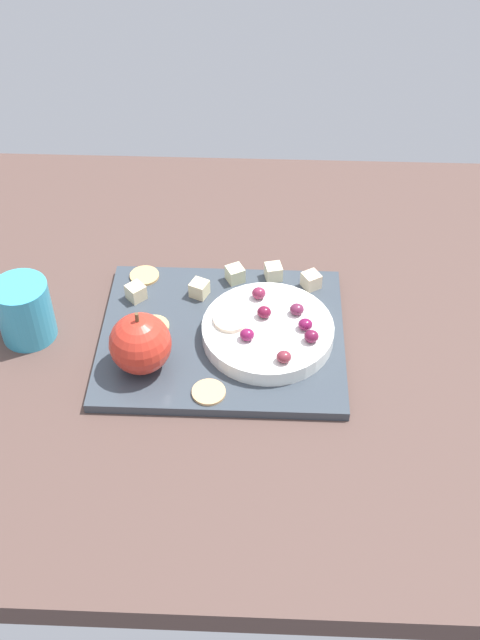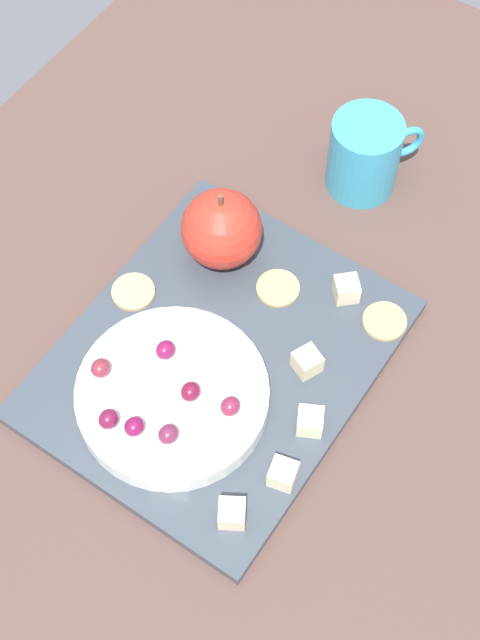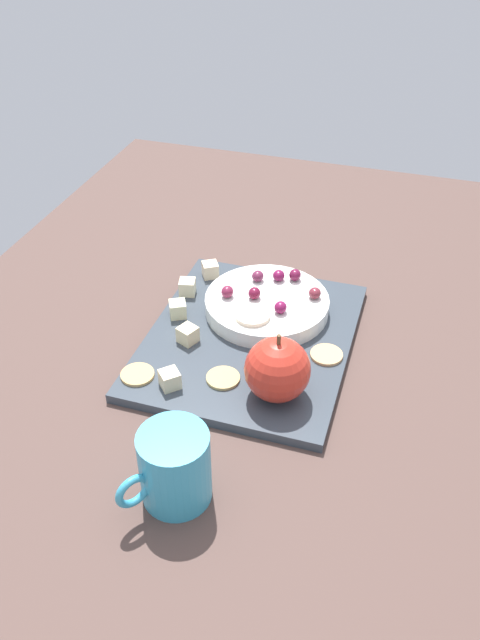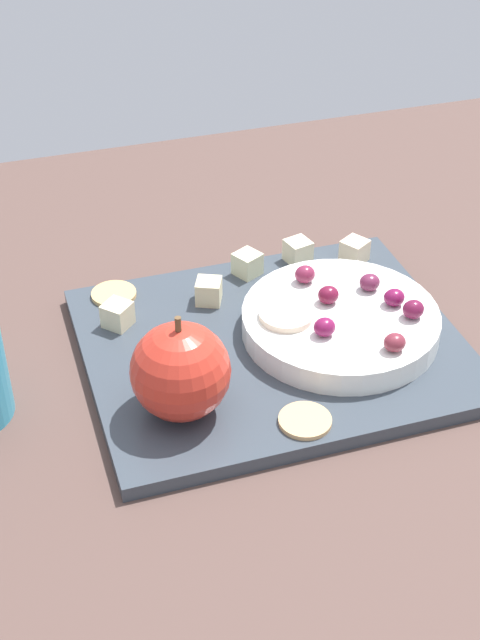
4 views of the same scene
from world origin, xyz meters
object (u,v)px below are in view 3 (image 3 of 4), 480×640
at_px(grape_6, 315,293).
at_px(grape_4, 279,275).
at_px(grape_2, 227,292).
at_px(cup, 174,467).
at_px(cheese_cube_2, 210,270).
at_px(cracker_1, 223,378).
at_px(platter, 250,339).
at_px(apple_whole, 277,370).
at_px(grape_0, 281,307).
at_px(cracker_0, 326,355).
at_px(grape_5, 254,293).
at_px(grape_1, 258,276).
at_px(cheese_cube_4, 170,379).
at_px(grape_3, 295,275).
at_px(cheese_cube_3, 178,309).
at_px(cheese_cube_1, 188,335).
at_px(apple_slice_0, 253,315).
at_px(cheese_cube_0, 187,287).
at_px(cracker_2, 137,375).
at_px(serving_dish, 267,304).

bearing_deg(grape_6, grape_4, -115.35).
height_order(grape_2, cup, cup).
height_order(cheese_cube_2, grape_4, grape_4).
height_order(cheese_cube_2, cracker_1, cheese_cube_2).
relative_size(grape_4, cup, 0.20).
distance_m(platter, cup, 0.27).
distance_m(apple_whole, grape_0, 0.14).
xyz_separation_m(cracker_0, grape_5, (-0.07, -0.12, 0.03)).
height_order(grape_1, grape_2, grape_2).
bearing_deg(cracker_0, apple_whole, -26.65).
bearing_deg(grape_2, platter, 44.92).
height_order(cheese_cube_2, grape_2, grape_2).
relative_size(cheese_cube_4, grape_3, 1.20).
height_order(platter, cheese_cube_3, cheese_cube_3).
relative_size(cheese_cube_1, apple_slice_0, 0.47).
bearing_deg(apple_slice_0, cracker_0, 77.84).
distance_m(apple_whole, grape_3, 0.22).
bearing_deg(cheese_cube_0, cheese_cube_3, 7.13).
distance_m(platter, apple_slice_0, 0.03).
xyz_separation_m(cheese_cube_1, cracker_2, (0.08, -0.04, -0.01)).
bearing_deg(cheese_cube_1, grape_0, 123.12).
xyz_separation_m(platter, apple_slice_0, (-0.01, -0.00, 0.03)).
distance_m(cracker_2, grape_6, 0.27).
relative_size(platter, grape_6, 17.24).
bearing_deg(serving_dish, grape_6, 107.96).
bearing_deg(cracker_1, grape_6, 156.32).
bearing_deg(grape_0, serving_dish, -135.63).
height_order(apple_whole, grape_4, apple_whole).
xyz_separation_m(apple_whole, grape_5, (-0.15, -0.07, -0.01)).
bearing_deg(grape_0, grape_2, -99.45).
height_order(cheese_cube_1, cheese_cube_2, same).
bearing_deg(grape_1, grape_2, -29.82).
relative_size(cheese_cube_3, cup, 0.24).
distance_m(apple_whole, apple_slice_0, 0.13).
relative_size(platter, cheese_cube_1, 14.39).
bearing_deg(platter, grape_2, -135.08).
distance_m(apple_whole, grape_2, 0.18).
distance_m(apple_whole, cracker_2, 0.18).
distance_m(cheese_cube_4, cracker_1, 0.07).
height_order(cracker_2, grape_2, grape_2).
bearing_deg(grape_2, cracker_1, 16.10).
height_order(grape_3, grape_6, grape_3).
distance_m(platter, cheese_cube_3, 0.11).
relative_size(cheese_cube_2, apple_slice_0, 0.47).
xyz_separation_m(cheese_cube_0, grape_4, (-0.04, 0.13, 0.02)).
relative_size(serving_dish, cheese_cube_0, 7.71).
bearing_deg(platter, grape_5, -169.42).
bearing_deg(apple_slice_0, grape_0, 123.64).
xyz_separation_m(cheese_cube_2, grape_2, (0.07, 0.05, 0.02)).
distance_m(grape_4, grape_5, 0.06).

